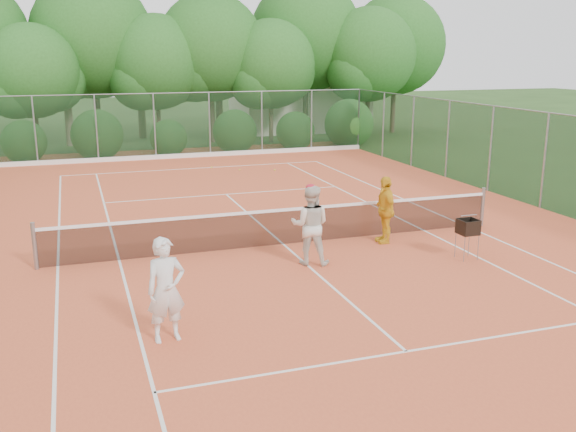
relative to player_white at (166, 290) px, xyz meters
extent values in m
plane|color=#244318|center=(3.65, 4.68, -0.93)|extent=(120.00, 120.00, 0.00)
cube|color=#DA5A32|center=(3.65, 4.68, -0.92)|extent=(18.00, 36.00, 0.02)
cube|color=beige|center=(12.65, 28.68, 0.57)|extent=(8.00, 5.00, 3.00)
cylinder|color=gray|center=(-2.29, 4.68, -0.36)|extent=(0.10, 0.10, 1.10)
cylinder|color=gray|center=(9.58, 4.68, -0.36)|extent=(0.10, 0.10, 1.10)
cube|color=black|center=(3.65, 4.68, -0.45)|extent=(11.87, 0.03, 0.86)
cube|color=white|center=(3.65, 4.68, 0.01)|extent=(11.87, 0.04, 0.07)
imported|color=silver|center=(0.00, 0.00, 0.00)|extent=(0.72, 0.52, 1.82)
imported|color=silver|center=(3.75, 3.06, 0.02)|extent=(1.12, 1.02, 1.87)
ellipsoid|color=red|center=(3.75, 3.06, 0.92)|extent=(0.22, 0.22, 0.14)
imported|color=gold|center=(6.19, 4.09, -0.04)|extent=(0.52, 1.06, 1.74)
cylinder|color=gray|center=(7.23, 2.03, -0.60)|extent=(0.02, 0.02, 0.61)
cylinder|color=gray|center=(7.61, 2.40, -0.60)|extent=(0.02, 0.02, 0.61)
cube|color=black|center=(7.42, 2.21, -0.12)|extent=(0.42, 0.42, 0.36)
sphere|color=#D5EF37|center=(4.28, 16.41, -0.88)|extent=(0.07, 0.07, 0.07)
sphere|color=gold|center=(5.27, 15.46, -0.88)|extent=(0.07, 0.07, 0.07)
sphere|color=#C1D030|center=(6.65, 14.94, -0.88)|extent=(0.07, 0.07, 0.07)
cube|color=white|center=(3.65, 16.57, -0.91)|extent=(11.03, 0.06, 0.01)
cube|color=white|center=(-1.84, 4.68, -0.91)|extent=(0.06, 23.77, 0.01)
cube|color=white|center=(9.13, 4.68, -0.91)|extent=(0.06, 23.77, 0.01)
cube|color=white|center=(-0.46, 4.68, -0.91)|extent=(0.06, 23.77, 0.01)
cube|color=white|center=(7.76, 4.68, -0.91)|extent=(0.06, 23.77, 0.01)
cube|color=white|center=(3.65, 11.08, -0.91)|extent=(8.23, 0.06, 0.01)
cube|color=white|center=(3.65, -1.72, -0.91)|extent=(8.23, 0.06, 0.01)
cube|color=white|center=(3.65, 4.68, -0.91)|extent=(0.06, 12.80, 0.01)
cube|color=#19381E|center=(3.65, 19.68, 0.59)|extent=(18.00, 0.02, 3.00)
cylinder|color=gray|center=(12.65, 19.68, 0.59)|extent=(0.07, 0.07, 3.00)
cylinder|color=gray|center=(12.65, 19.68, 0.59)|extent=(0.07, 0.07, 3.00)
cylinder|color=brown|center=(-2.85, 23.18, 0.67)|extent=(0.22, 0.22, 3.20)
sphere|color=#255A1E|center=(-2.85, 23.18, 3.04)|extent=(4.48, 4.48, 4.48)
cylinder|color=brown|center=(0.15, 25.68, 1.32)|extent=(0.31, 0.31, 4.50)
sphere|color=#255A1E|center=(0.15, 25.68, 4.65)|extent=(6.30, 6.30, 6.30)
cylinder|color=brown|center=(3.15, 24.18, 0.82)|extent=(0.24, 0.24, 3.50)
sphere|color=#255A1E|center=(3.15, 24.18, 3.41)|extent=(4.90, 4.90, 4.90)
cylinder|color=brown|center=(6.15, 24.68, 1.12)|extent=(0.28, 0.28, 4.10)
sphere|color=#255A1E|center=(6.15, 24.68, 4.15)|extent=(5.74, 5.74, 5.74)
cylinder|color=brown|center=(9.15, 23.48, 0.77)|extent=(0.23, 0.23, 3.40)
sphere|color=#255A1E|center=(9.15, 23.48, 3.29)|extent=(4.76, 4.76, 4.76)
cylinder|color=brown|center=(12.15, 26.18, 1.39)|extent=(0.32, 0.32, 4.65)
sphere|color=#255A1E|center=(12.15, 26.18, 4.84)|extent=(6.51, 6.51, 6.51)
cylinder|color=brown|center=(15.15, 23.88, 0.97)|extent=(0.26, 0.26, 3.80)
sphere|color=#255A1E|center=(15.15, 23.88, 3.78)|extent=(5.32, 5.32, 5.32)
cylinder|color=brown|center=(17.65, 25.48, 1.19)|extent=(0.29, 0.29, 4.25)
sphere|color=#255A1E|center=(17.65, 25.48, 4.34)|extent=(5.95, 5.95, 5.95)
cone|color=brown|center=(-1.35, 25.68, 4.57)|extent=(0.44, 0.44, 11.00)
cone|color=brown|center=(2.65, 27.68, 6.57)|extent=(0.44, 0.44, 15.00)
cone|color=brown|center=(6.65, 25.18, 4.07)|extent=(0.44, 0.44, 10.00)
cone|color=brown|center=(10.65, 27.18, 5.07)|extent=(0.44, 0.44, 12.00)
cone|color=brown|center=(14.65, 28.18, 6.07)|extent=(0.44, 0.44, 14.00)
camera|label=1|loc=(-1.31, -10.27, 3.87)|focal=40.00mm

